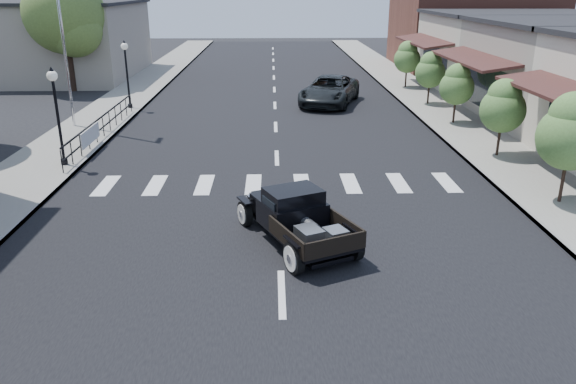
{
  "coord_description": "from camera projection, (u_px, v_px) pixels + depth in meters",
  "views": [
    {
      "loc": [
        -0.17,
        -13.39,
        6.12
      ],
      "look_at": [
        0.24,
        0.56,
        1.0
      ],
      "focal_mm": 35.0,
      "sensor_mm": 36.0,
      "label": 1
    }
  ],
  "objects": [
    {
      "name": "sidewalk_left",
      "position": [
        108.0,
        113.0,
        28.49
      ],
      "size": [
        3.0,
        80.0,
        0.15
      ],
      "primitive_type": "cube",
      "color": "gray",
      "rests_on": "ground"
    },
    {
      "name": "big_tree_far",
      "position": [
        66.0,
        33.0,
        33.77
      ],
      "size": [
        4.79,
        4.79,
        7.03
      ],
      "primitive_type": null,
      "color": "#4C652B",
      "rests_on": "ground"
    },
    {
      "name": "low_building_left",
      "position": [
        62.0,
        41.0,
        39.68
      ],
      "size": [
        10.0,
        12.0,
        5.0
      ],
      "primitive_type": "cube",
      "color": "gray",
      "rests_on": "ground"
    },
    {
      "name": "small_tree_d",
      "position": [
        430.0,
        79.0,
        30.02
      ],
      "size": [
        1.59,
        1.59,
        2.65
      ],
      "primitive_type": null,
      "color": "#497133",
      "rests_on": "sidewalk_right"
    },
    {
      "name": "small_tree_a",
      "position": [
        568.0,
        150.0,
        16.04
      ],
      "size": [
        1.87,
        1.87,
        3.12
      ],
      "primitive_type": null,
      "color": "#497133",
      "rests_on": "sidewalk_right"
    },
    {
      "name": "banner",
      "position": [
        91.0,
        141.0,
        21.83
      ],
      "size": [
        0.04,
        2.2,
        0.6
      ],
      "primitive_type": null,
      "color": "silver",
      "rests_on": "sidewalk_left"
    },
    {
      "name": "road_markings",
      "position": [
        276.0,
        138.0,
        24.06
      ],
      "size": [
        12.0,
        60.0,
        0.06
      ],
      "primitive_type": null,
      "color": "silver",
      "rests_on": "ground"
    },
    {
      "name": "railing",
      "position": [
        103.0,
        125.0,
        23.63
      ],
      "size": [
        0.08,
        10.0,
        1.0
      ],
      "primitive_type": null,
      "color": "black",
      "rests_on": "sidewalk_left"
    },
    {
      "name": "second_car",
      "position": [
        329.0,
        91.0,
        30.7
      ],
      "size": [
        4.1,
        5.99,
        1.52
      ],
      "primitive_type": "imported",
      "rotation": [
        0.0,
        0.0,
        -0.32
      ],
      "color": "black",
      "rests_on": "ground"
    },
    {
      "name": "storefront_far",
      "position": [
        514.0,
        53.0,
        34.95
      ],
      "size": [
        10.0,
        9.0,
        4.5
      ],
      "primitive_type": "cube",
      "color": "#B3AB97",
      "rests_on": "ground"
    },
    {
      "name": "ground",
      "position": [
        280.0,
        235.0,
        14.67
      ],
      "size": [
        120.0,
        120.0,
        0.0
      ],
      "primitive_type": "plane",
      "color": "black",
      "rests_on": "ground"
    },
    {
      "name": "small_tree_b",
      "position": [
        501.0,
        119.0,
        20.68
      ],
      "size": [
        1.65,
        1.65,
        2.75
      ],
      "primitive_type": null,
      "color": "#497133",
      "rests_on": "sidewalk_right"
    },
    {
      "name": "lamp_post_c",
      "position": [
        127.0,
        75.0,
        28.84
      ],
      "size": [
        0.36,
        0.36,
        3.43
      ],
      "primitive_type": null,
      "color": "black",
      "rests_on": "sidewalk_left"
    },
    {
      "name": "far_building_right",
      "position": [
        471.0,
        22.0,
        43.92
      ],
      "size": [
        11.0,
        10.0,
        7.0
      ],
      "primitive_type": "cube",
      "color": "brown",
      "rests_on": "ground"
    },
    {
      "name": "small_tree_e",
      "position": [
        407.0,
        65.0,
        35.04
      ],
      "size": [
        1.64,
        1.64,
        2.73
      ],
      "primitive_type": null,
      "color": "#497133",
      "rests_on": "sidewalk_right"
    },
    {
      "name": "hotrod_pickup",
      "position": [
        296.0,
        217.0,
        14.0
      ],
      "size": [
        3.45,
        4.53,
        1.42
      ],
      "primitive_type": null,
      "rotation": [
        0.0,
        0.0,
        0.43
      ],
      "color": "black",
      "rests_on": "ground"
    },
    {
      "name": "road",
      "position": [
        275.0,
        113.0,
        28.75
      ],
      "size": [
        14.0,
        80.0,
        0.02
      ],
      "primitive_type": "cube",
      "color": "black",
      "rests_on": "ground"
    },
    {
      "name": "lamp_post_b",
      "position": [
        58.0,
        117.0,
        19.45
      ],
      "size": [
        0.36,
        0.36,
        3.43
      ],
      "primitive_type": null,
      "color": "black",
      "rests_on": "sidewalk_left"
    },
    {
      "name": "sidewalk_right",
      "position": [
        440.0,
        111.0,
        28.96
      ],
      "size": [
        3.0,
        80.0,
        0.15
      ],
      "primitive_type": "cube",
      "color": "#99978B",
      "rests_on": "ground"
    },
    {
      "name": "small_tree_c",
      "position": [
        456.0,
        95.0,
        25.76
      ],
      "size": [
        1.57,
        1.57,
        2.61
      ],
      "primitive_type": null,
      "color": "#497133",
      "rests_on": "sidewalk_right"
    }
  ]
}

